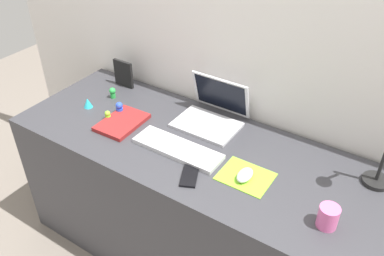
# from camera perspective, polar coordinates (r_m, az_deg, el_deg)

# --- Properties ---
(ground_plane) EXTENTS (6.00, 6.00, 0.00)m
(ground_plane) POSITION_cam_1_polar(r_m,az_deg,el_deg) (2.35, 0.30, -16.85)
(ground_plane) COLOR slate
(back_wall) EXTENTS (2.95, 0.05, 1.45)m
(back_wall) POSITION_cam_1_polar(r_m,az_deg,el_deg) (2.10, 5.83, 2.41)
(back_wall) COLOR silver
(back_wall) RESTS_ON ground_plane
(desk) EXTENTS (1.75, 0.65, 0.74)m
(desk) POSITION_cam_1_polar(r_m,az_deg,el_deg) (2.07, 0.33, -10.56)
(desk) COLOR #38383D
(desk) RESTS_ON ground_plane
(laptop) EXTENTS (0.30, 0.27, 0.21)m
(laptop) POSITION_cam_1_polar(r_m,az_deg,el_deg) (1.96, 2.95, 2.36)
(laptop) COLOR silver
(laptop) RESTS_ON desk
(keyboard) EXTENTS (0.41, 0.13, 0.02)m
(keyboard) POSITION_cam_1_polar(r_m,az_deg,el_deg) (1.79, -2.03, -2.89)
(keyboard) COLOR silver
(keyboard) RESTS_ON desk
(mousepad) EXTENTS (0.21, 0.17, 0.00)m
(mousepad) POSITION_cam_1_polar(r_m,az_deg,el_deg) (1.68, 7.50, -6.73)
(mousepad) COLOR #8CDB33
(mousepad) RESTS_ON desk
(mouse) EXTENTS (0.06, 0.10, 0.03)m
(mouse) POSITION_cam_1_polar(r_m,az_deg,el_deg) (1.66, 7.40, -6.54)
(mouse) COLOR silver
(mouse) RESTS_ON mousepad
(cell_phone) EXTENTS (0.11, 0.14, 0.01)m
(cell_phone) POSITION_cam_1_polar(r_m,az_deg,el_deg) (1.66, -0.34, -6.73)
(cell_phone) COLOR black
(cell_phone) RESTS_ON desk
(notebook_pad) EXTENTS (0.18, 0.25, 0.02)m
(notebook_pad) POSITION_cam_1_polar(r_m,az_deg,el_deg) (1.99, -9.76, 0.78)
(notebook_pad) COLOR maroon
(notebook_pad) RESTS_ON desk
(picture_frame) EXTENTS (0.12, 0.02, 0.15)m
(picture_frame) POSITION_cam_1_polar(r_m,az_deg,el_deg) (2.28, -9.56, 7.50)
(picture_frame) COLOR black
(picture_frame) RESTS_ON desk
(coffee_mug) EXTENTS (0.07, 0.07, 0.09)m
(coffee_mug) POSITION_cam_1_polar(r_m,az_deg,el_deg) (1.53, 18.49, -11.69)
(coffee_mug) COLOR pink
(coffee_mug) RESTS_ON desk
(toy_figurine_green) EXTENTS (0.03, 0.03, 0.06)m
(toy_figurine_green) POSITION_cam_1_polar(r_m,az_deg,el_deg) (2.20, -11.04, 4.92)
(toy_figurine_green) COLOR green
(toy_figurine_green) RESTS_ON desk
(toy_figurine_cyan) EXTENTS (0.05, 0.05, 0.05)m
(toy_figurine_cyan) POSITION_cam_1_polar(r_m,az_deg,el_deg) (2.14, -14.37, 3.43)
(toy_figurine_cyan) COLOR #28B7CC
(toy_figurine_cyan) RESTS_ON desk
(toy_figurine_lime) EXTENTS (0.03, 0.03, 0.05)m
(toy_figurine_lime) POSITION_cam_1_polar(r_m,az_deg,el_deg) (2.02, -11.70, 1.74)
(toy_figurine_lime) COLOR #8CDB33
(toy_figurine_lime) RESTS_ON desk
(toy_figurine_blue) EXTENTS (0.04, 0.04, 0.06)m
(toy_figurine_blue) POSITION_cam_1_polar(r_m,az_deg,el_deg) (2.06, -10.12, 2.79)
(toy_figurine_blue) COLOR blue
(toy_figurine_blue) RESTS_ON desk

